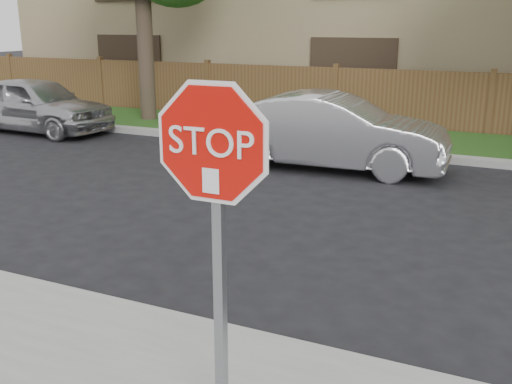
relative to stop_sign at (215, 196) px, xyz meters
The scene contains 7 objects.
ground 2.45m from the stop_sign, 65.84° to the left, with size 90.00×90.00×0.00m, color black.
far_curb 9.81m from the stop_sign, 86.06° to the left, with size 70.00×0.30×0.15m, color gray.
grass_strip 11.44m from the stop_sign, 86.63° to the left, with size 70.00×3.00×0.12m, color #1E4714.
fence 12.94m from the stop_sign, 87.05° to the left, with size 70.00×0.12×1.60m, color #52351D.
stop_sign is the anchor object (origin of this frame).
sedan_far_left 13.39m from the stop_sign, 139.22° to the left, with size 1.71×4.26×1.45m, color #B0B0B4.
sedan_left 8.39m from the stop_sign, 103.05° to the left, with size 1.56×4.47×1.47m, color silver.
Camera 1 is at (1.00, -4.46, 2.83)m, focal length 42.00 mm.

